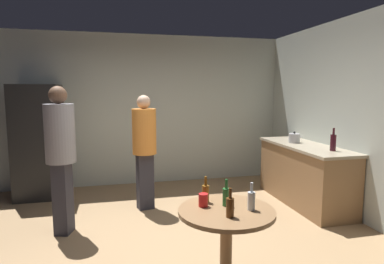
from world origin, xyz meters
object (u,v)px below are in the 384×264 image
kettle (294,138)px  beer_bottle_green (226,196)px  beer_bottle_clear (251,200)px  person_in_orange_shirt (144,143)px  foreground_table (226,222)px  plastic_cup_red (203,200)px  beer_bottle_brown (230,207)px  beer_bottle_amber (206,193)px  person_in_gray_shirt (61,148)px  wine_bottle_on_counter (333,142)px  refrigerator (39,142)px

kettle → beer_bottle_green: bearing=-132.3°
beer_bottle_clear → person_in_orange_shirt: person_in_orange_shirt is taller
kettle → beer_bottle_green: kettle is taller
kettle → foreground_table: 2.80m
foreground_table → beer_bottle_clear: 0.27m
plastic_cup_red → beer_bottle_brown: bearing=-62.7°
beer_bottle_amber → person_in_gray_shirt: (-1.38, 1.36, 0.21)m
wine_bottle_on_counter → plastic_cup_red: wine_bottle_on_counter is taller
beer_bottle_brown → plastic_cup_red: size_ratio=2.09×
foreground_table → wine_bottle_on_counter: bearing=33.9°
person_in_orange_shirt → beer_bottle_clear: bearing=3.6°
refrigerator → beer_bottle_amber: 3.50m
refrigerator → person_in_gray_shirt: refrigerator is taller
beer_bottle_amber → plastic_cup_red: bearing=-116.3°
kettle → plastic_cup_red: (-2.01, -1.97, -0.18)m
foreground_table → person_in_gray_shirt: size_ratio=0.46×
wine_bottle_on_counter → beer_bottle_green: 2.31m
refrigerator → plastic_cup_red: size_ratio=16.36×
foreground_table → plastic_cup_red: 0.26m
foreground_table → plastic_cup_red: (-0.17, 0.11, 0.16)m
person_in_orange_shirt → beer_bottle_green: bearing=0.5°
refrigerator → kettle: (3.91, -1.03, 0.07)m
beer_bottle_brown → person_in_gray_shirt: person_in_gray_shirt is taller
beer_bottle_clear → person_in_orange_shirt: size_ratio=0.14×
wine_bottle_on_counter → beer_bottle_clear: size_ratio=1.35×
kettle → beer_bottle_green: (-1.82, -2.00, -0.15)m
person_in_gray_shirt → beer_bottle_brown: bearing=-33.4°
beer_bottle_amber → foreground_table: bearing=-59.4°
beer_bottle_brown → refrigerator: bearing=121.9°
beer_bottle_green → person_in_gray_shirt: bearing=135.8°
foreground_table → kettle: bearing=48.5°
kettle → person_in_gray_shirt: bearing=-171.3°
refrigerator → wine_bottle_on_counter: (4.04, -1.79, 0.12)m
beer_bottle_brown → person_in_gray_shirt: bearing=130.4°
plastic_cup_red → person_in_gray_shirt: bearing=132.4°
beer_bottle_brown → plastic_cup_red: 0.31m
foreground_table → beer_bottle_brown: beer_bottle_brown is taller
kettle → beer_bottle_green: 2.71m
kettle → person_in_orange_shirt: size_ratio=0.15×
foreground_table → beer_bottle_clear: size_ratio=3.48×
foreground_table → person_in_orange_shirt: person_in_orange_shirt is taller
beer_bottle_clear → person_in_gray_shirt: 2.36m
kettle → beer_bottle_clear: size_ratio=1.06×
plastic_cup_red → beer_bottle_clear: bearing=-25.2°
beer_bottle_amber → wine_bottle_on_counter: bearing=28.1°
kettle → beer_bottle_amber: bearing=-136.3°
refrigerator → plastic_cup_red: (1.90, -3.00, -0.11)m
refrigerator → person_in_orange_shirt: 1.85m
foreground_table → plastic_cup_red: plastic_cup_red is taller
kettle → beer_bottle_amber: 2.72m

